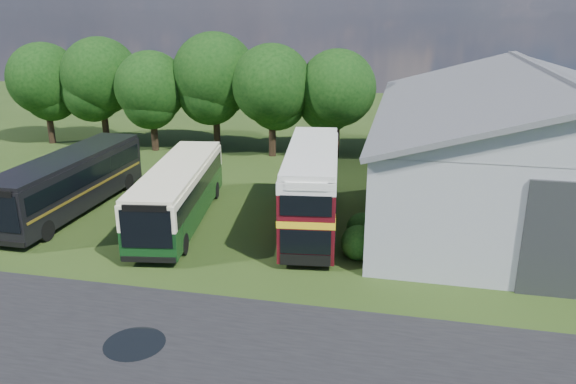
% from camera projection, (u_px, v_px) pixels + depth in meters
% --- Properties ---
extents(ground, '(120.00, 120.00, 0.00)m').
position_uv_depth(ground, '(204.00, 307.00, 22.53)').
color(ground, '#213611').
rests_on(ground, ground).
extents(asphalt_road, '(60.00, 8.00, 0.02)m').
position_uv_depth(asphalt_road, '(256.00, 360.00, 19.15)').
color(asphalt_road, black).
rests_on(asphalt_road, ground).
extents(puddle, '(2.20, 2.20, 0.01)m').
position_uv_depth(puddle, '(135.00, 344.00, 20.05)').
color(puddle, black).
rests_on(puddle, ground).
extents(storage_shed, '(18.80, 24.80, 8.15)m').
position_uv_depth(storage_shed, '(537.00, 137.00, 33.00)').
color(storage_shed, gray).
rests_on(storage_shed, ground).
extents(tree_far_left, '(6.12, 6.12, 8.64)m').
position_uv_depth(tree_far_left, '(44.00, 79.00, 47.66)').
color(tree_far_left, black).
rests_on(tree_far_left, ground).
extents(tree_left_a, '(6.46, 6.46, 9.12)m').
position_uv_depth(tree_left_a, '(100.00, 76.00, 47.02)').
color(tree_left_a, black).
rests_on(tree_left_a, ground).
extents(tree_left_b, '(5.78, 5.78, 8.16)m').
position_uv_depth(tree_left_b, '(151.00, 87.00, 45.28)').
color(tree_left_b, black).
rests_on(tree_left_b, ground).
extents(tree_mid, '(6.80, 6.80, 9.60)m').
position_uv_depth(tree_mid, '(215.00, 75.00, 45.18)').
color(tree_mid, black).
rests_on(tree_mid, ground).
extents(tree_right_a, '(6.26, 6.26, 8.83)m').
position_uv_depth(tree_right_a, '(272.00, 85.00, 43.40)').
color(tree_right_a, black).
rests_on(tree_right_a, ground).
extents(tree_right_b, '(5.98, 5.98, 8.45)m').
position_uv_depth(tree_right_b, '(337.00, 88.00, 43.21)').
color(tree_right_b, black).
rests_on(tree_right_b, ground).
extents(shrub_front, '(1.70, 1.70, 1.70)m').
position_uv_depth(shrub_front, '(358.00, 257.00, 26.96)').
color(shrub_front, '#194714').
rests_on(shrub_front, ground).
extents(shrub_mid, '(1.60, 1.60, 1.60)m').
position_uv_depth(shrub_mid, '(362.00, 241.00, 28.82)').
color(shrub_mid, '#194714').
rests_on(shrub_mid, ground).
extents(bus_green_single, '(4.48, 12.08, 3.25)m').
position_uv_depth(bus_green_single, '(179.00, 193.00, 30.79)').
color(bus_green_single, black).
rests_on(bus_green_single, ground).
extents(bus_maroon_double, '(3.95, 10.74, 4.51)m').
position_uv_depth(bus_maroon_double, '(312.00, 189.00, 29.74)').
color(bus_maroon_double, black).
rests_on(bus_maroon_double, ground).
extents(bus_dark_single, '(2.94, 12.17, 3.35)m').
position_uv_depth(bus_dark_single, '(70.00, 182.00, 32.56)').
color(bus_dark_single, black).
rests_on(bus_dark_single, ground).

